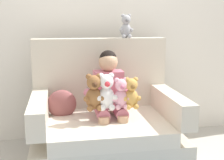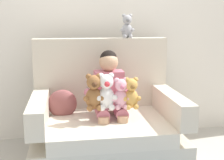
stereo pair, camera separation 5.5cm
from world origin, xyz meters
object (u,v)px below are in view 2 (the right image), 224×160
at_px(throw_pillow, 62,104).
at_px(plush_pink, 121,94).
at_px(plush_white, 106,92).
at_px(plush_brown, 94,93).
at_px(plush_honey, 131,94).
at_px(seated_child, 110,93).
at_px(plush_grey_on_backrest, 127,27).
at_px(armchair, 106,124).

bearing_deg(throw_pillow, plush_pink, -27.55).
relative_size(plush_white, plush_brown, 1.01).
height_order(plush_white, plush_pink, plush_white).
height_order(plush_pink, plush_brown, plush_brown).
bearing_deg(plush_honey, plush_pink, 154.32).
xyz_separation_m(seated_child, plush_grey_on_backrest, (0.21, 0.31, 0.57)).
relative_size(plush_white, plush_grey_on_backrest, 1.35).
bearing_deg(throw_pillow, plush_white, -34.59).
height_order(armchair, plush_grey_on_backrest, plush_grey_on_backrest).
height_order(seated_child, plush_honey, seated_child).
height_order(plush_brown, plush_grey_on_backrest, plush_grey_on_backrest).
xyz_separation_m(plush_white, plush_pink, (0.13, -0.00, -0.02)).
relative_size(plush_brown, plush_grey_on_backrest, 1.34).
distance_m(armchair, seated_child, 0.29).
bearing_deg(plush_grey_on_backrest, throw_pillow, -148.09).
xyz_separation_m(seated_child, plush_honey, (0.16, -0.16, 0.02)).
bearing_deg(plush_white, throw_pillow, 148.33).
bearing_deg(plush_white, plush_brown, -178.12).
height_order(seated_child, plush_pink, seated_child).
distance_m(plush_brown, plush_grey_on_backrest, 0.79).
height_order(seated_child, plush_brown, seated_child).
xyz_separation_m(plush_white, plush_brown, (-0.10, 0.00, -0.00)).
xyz_separation_m(plush_white, throw_pillow, (-0.37, 0.25, -0.15)).
bearing_deg(plush_honey, plush_brown, 155.79).
bearing_deg(plush_honey, armchair, 120.02).
bearing_deg(plush_pink, seated_child, 112.64).
bearing_deg(plush_honey, throw_pillow, 133.44).
bearing_deg(throw_pillow, armchair, -15.90).
bearing_deg(plush_white, armchair, 87.60).
distance_m(plush_brown, throw_pillow, 0.39).
relative_size(armchair, plush_grey_on_backrest, 5.56).
distance_m(plush_white, plush_grey_on_backrest, 0.75).
distance_m(plush_honey, plush_grey_on_backrest, 0.72).
bearing_deg(seated_child, plush_grey_on_backrest, 62.54).
distance_m(plush_white, plush_pink, 0.13).
xyz_separation_m(seated_child, plush_brown, (-0.16, -0.15, 0.04)).
xyz_separation_m(armchair, plush_white, (-0.01, -0.14, 0.33)).
distance_m(plush_grey_on_backrest, throw_pillow, 0.95).
bearing_deg(plush_grey_on_backrest, plush_honey, -83.20).
bearing_deg(seated_child, plush_brown, -128.22).
height_order(plush_grey_on_backrest, throw_pillow, plush_grey_on_backrest).
bearing_deg(plush_pink, plush_grey_on_backrest, 71.47).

